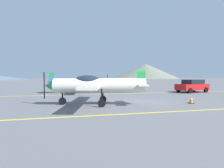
{
  "coord_description": "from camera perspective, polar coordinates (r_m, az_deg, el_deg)",
  "views": [
    {
      "loc": [
        -4.97,
        -13.01,
        2.02
      ],
      "look_at": [
        -0.37,
        6.0,
        1.2
      ],
      "focal_mm": 29.16,
      "sensor_mm": 36.0,
      "label": 1
    }
  ],
  "objects": [
    {
      "name": "apron_line_near",
      "position": [
        10.66,
        14.64,
        -8.58
      ],
      "size": [
        80.0,
        0.16,
        0.01
      ],
      "primitive_type": "cube",
      "color": "yellow",
      "rests_on": "ground_plane"
    },
    {
      "name": "airplane_near",
      "position": [
        12.92,
        -5.13,
        -0.31
      ],
      "size": [
        7.34,
        8.34,
        2.51
      ],
      "color": "silver",
      "rests_on": "ground_plane"
    },
    {
      "name": "airplane_mid",
      "position": [
        22.97,
        -10.41,
        0.85
      ],
      "size": [
        7.24,
        8.35,
        2.51
      ],
      "color": "#33478C",
      "rests_on": "ground_plane"
    },
    {
      "name": "car_sedan",
      "position": [
        25.19,
        23.89,
        -0.48
      ],
      "size": [
        4.6,
        2.77,
        1.62
      ],
      "color": "red",
      "rests_on": "ground_plane"
    },
    {
      "name": "hill_centerleft",
      "position": [
        173.14,
        10.54,
        3.97
      ],
      "size": [
        59.95,
        59.95,
        13.69
      ],
      "primitive_type": "cone",
      "color": "slate",
      "rests_on": "ground_plane"
    },
    {
      "name": "traffic_cone_front",
      "position": [
        14.88,
        23.55,
        -4.49
      ],
      "size": [
        0.36,
        0.36,
        0.59
      ],
      "color": "black",
      "rests_on": "ground_plane"
    },
    {
      "name": "apron_line_far",
      "position": [
        20.96,
        0.17,
        -3.12
      ],
      "size": [
        80.0,
        0.16,
        0.01
      ],
      "primitive_type": "cube",
      "color": "yellow",
      "rests_on": "ground_plane"
    },
    {
      "name": "ground_plane",
      "position": [
        14.07,
        7.27,
        -5.88
      ],
      "size": [
        400.0,
        400.0,
        0.0
      ],
      "primitive_type": "plane",
      "color": "slate"
    }
  ]
}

